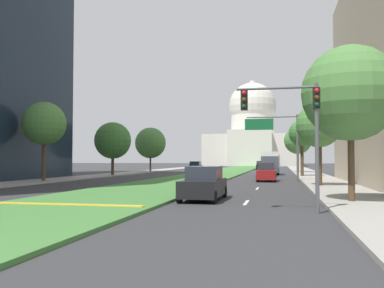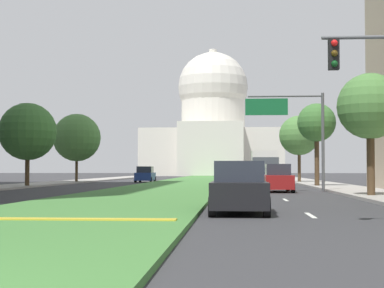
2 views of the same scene
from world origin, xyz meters
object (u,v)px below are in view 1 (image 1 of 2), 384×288
object	(u,v)px
street_tree_left_distant	(150,143)
sedan_distant	(267,170)
sedan_very_far	(261,166)
sedan_lead_stopped	(204,184)
street_tree_left_far	(113,141)
traffic_light_near_right	(295,118)
capitol_building	(252,135)
street_tree_left_mid	(44,124)
overhead_guide_sign	(278,134)
box_truck_delivery	(270,163)
street_tree_right_mid	(319,126)
street_tree_right_far	(302,134)
street_tree_right_near	(350,93)
street_tree_right_distant	(298,141)
sedan_midblock	(266,173)
sedan_far_horizon	(196,167)

from	to	relation	value
street_tree_left_distant	sedan_distant	distance (m)	23.55
sedan_distant	sedan_very_far	bearing A→B (deg)	94.00
sedan_lead_stopped	street_tree_left_far	bearing A→B (deg)	121.06
traffic_light_near_right	capitol_building	bearing A→B (deg)	94.48
street_tree_left_mid	street_tree_left_distant	size ratio (longest dim) A/B	1.02
street_tree_left_far	capitol_building	bearing A→B (deg)	82.64
overhead_guide_sign	box_truck_delivery	xyz separation A→B (m)	(-1.15, 17.81, -2.95)
street_tree_right_mid	street_tree_right_far	distance (m)	18.76
street_tree_left_far	sedan_very_far	world-z (taller)	street_tree_left_far
sedan_very_far	box_truck_delivery	bearing A→B (deg)	-84.65
capitol_building	street_tree_right_near	bearing A→B (deg)	-84.08
street_tree_left_far	street_tree_right_distant	world-z (taller)	street_tree_right_distant
box_truck_delivery	street_tree_right_distant	bearing A→B (deg)	62.82
traffic_light_near_right	street_tree_left_mid	world-z (taller)	street_tree_left_mid
sedan_distant	box_truck_delivery	xyz separation A→B (m)	(0.22, 6.30, 0.86)
capitol_building	box_truck_delivery	size ratio (longest dim) A/B	4.77
capitol_building	box_truck_delivery	distance (m)	82.89
street_tree_right_near	street_tree_right_mid	bearing A→B (deg)	91.95
sedan_midblock	sedan_far_horizon	world-z (taller)	sedan_midblock
street_tree_left_mid	sedan_far_horizon	bearing A→B (deg)	77.95
street_tree_right_near	street_tree_right_far	distance (m)	30.88
sedan_very_far	overhead_guide_sign	bearing A→B (deg)	-85.29
traffic_light_near_right	street_tree_right_mid	xyz separation A→B (m)	(2.33, 16.07, 0.94)
street_tree_right_mid	street_tree_left_mid	bearing A→B (deg)	175.49
sedan_lead_stopped	sedan_midblock	size ratio (longest dim) A/B	1.06
sedan_midblock	sedan_distant	bearing A→B (deg)	91.29
street_tree_right_near	street_tree_right_far	xyz separation A→B (m)	(-0.77, 30.87, -0.08)
capitol_building	sedan_distant	bearing A→B (deg)	-85.12
sedan_distant	overhead_guide_sign	bearing A→B (deg)	-83.20
street_tree_left_distant	street_tree_right_near	bearing A→B (deg)	-61.46
street_tree_left_distant	street_tree_right_distant	distance (m)	23.73
street_tree_right_far	sedan_very_far	world-z (taller)	street_tree_right_far
traffic_light_near_right	street_tree_right_mid	size ratio (longest dim) A/B	0.80
street_tree_left_far	sedan_far_horizon	size ratio (longest dim) A/B	1.58
street_tree_right_mid	box_truck_delivery	bearing A→B (deg)	99.35
street_tree_right_distant	sedan_very_far	xyz separation A→B (m)	(-6.68, 19.86, -4.22)
overhead_guide_sign	traffic_light_near_right	bearing A→B (deg)	-88.07
street_tree_right_near	street_tree_left_distant	size ratio (longest dim) A/B	1.04
overhead_guide_sign	sedan_distant	size ratio (longest dim) A/B	1.45
street_tree_left_distant	street_tree_right_distant	xyz separation A→B (m)	(23.69, 1.49, 0.21)
street_tree_left_far	street_tree_right_distant	size ratio (longest dim) A/B	0.96
street_tree_left_mid	street_tree_left_distant	world-z (taller)	street_tree_left_mid
sedan_very_far	capitol_building	bearing A→B (deg)	95.44
capitol_building	street_tree_left_mid	size ratio (longest dim) A/B	4.05
street_tree_left_distant	sedan_midblock	world-z (taller)	street_tree_left_distant
capitol_building	street_tree_left_distant	bearing A→B (deg)	-98.90
capitol_building	street_tree_left_mid	xyz separation A→B (m)	(-12.49, -106.30, -4.91)
sedan_lead_stopped	sedan_far_horizon	xyz separation A→B (m)	(-10.23, 48.26, 0.00)
street_tree_right_distant	sedan_very_far	bearing A→B (deg)	108.58
sedan_distant	sedan_very_far	size ratio (longest dim) A/B	1.04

